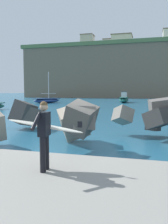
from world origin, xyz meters
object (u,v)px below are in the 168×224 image
station_building_west (111,46)px  station_building_central (88,43)px  station_building_annex (122,42)px  surfer_with_board (44,130)px  boat_far_left (124,99)px  boat_near_centre (47,100)px

station_building_west → station_building_central: (-8.57, -4.22, 0.69)m
station_building_west → station_building_annex: 7.37m
station_building_annex → station_building_central: bearing=174.6°
surfer_with_board → station_building_central: (-21.04, 85.35, 19.56)m
surfer_with_board → boat_far_left: boat_far_left is taller
boat_near_centre → station_building_central: bearing=95.9°
station_building_central → station_building_annex: station_building_central is taller
station_building_west → station_building_annex: (4.92, -5.49, 0.01)m
surfer_with_board → boat_far_left: size_ratio=0.35×
surfer_with_board → station_building_central: size_ratio=0.35×
surfer_with_board → station_building_annex: bearing=95.1°
boat_far_left → station_building_central: station_building_central is taller
boat_near_centre → station_building_annex: station_building_annex is taller
surfer_with_board → boat_far_left: (-2.17, 40.97, -0.58)m
boat_far_left → station_building_annex: station_building_annex is taller
station_building_west → station_building_annex: station_building_annex is taller
station_building_west → boat_far_left: bearing=-78.0°
station_building_central → surfer_with_board: bearing=-76.2°
station_building_central → station_building_annex: bearing=-5.4°
boat_near_centre → boat_far_left: bearing=22.6°
boat_far_left → station_building_west: 53.35m
boat_far_left → station_building_annex: (-5.38, 43.10, 19.46)m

